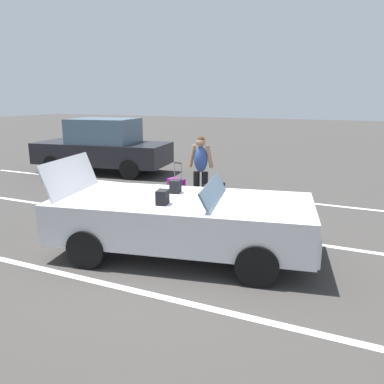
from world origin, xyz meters
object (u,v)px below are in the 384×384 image
Objects in this scene: convertible_car at (194,220)px; parked_sedan_near at (103,146)px; duffel_bag at (179,211)px; suitcase_large_black at (214,201)px; suitcase_medium_bright at (176,191)px; traveler_person at (201,167)px.

parked_sedan_near is at bearing 126.51° from convertible_car.
parked_sedan_near is (-4.55, 3.52, 0.73)m from duffel_bag.
suitcase_large_black is 1.35m from suitcase_medium_bright.
suitcase_large_black is 0.16× the size of parked_sedan_near.
suitcase_large_black is at bearing 80.59° from suitcase_medium_bright.
traveler_person reaches higher than suitcase_large_black.
traveler_person is (0.60, 0.10, 0.62)m from suitcase_medium_bright.
traveler_person is 5.23m from parked_sedan_near.
suitcase_medium_bright is 1.47× the size of duffel_bag.
convertible_car is 3.08m from suitcase_medium_bright.
parked_sedan_near is (-4.61, 2.46, -0.04)m from traveler_person.
convertible_car is 2.02m from duffel_bag.
convertible_car reaches higher than suitcase_medium_bright.
suitcase_large_black is at bearing 26.85° from duffel_bag.
suitcase_medium_bright is at bearing 139.98° from parked_sedan_near.
convertible_car is 0.93× the size of parked_sedan_near.
suitcase_medium_bright is 0.22× the size of parked_sedan_near.
duffel_bag is (-1.07, 1.65, -0.43)m from convertible_car.
convertible_car is 6.39× the size of duffel_bag.
parked_sedan_near is at bearing 142.30° from duffel_bag.
convertible_car is 7.64m from parked_sedan_near.
traveler_person is 0.35× the size of parked_sedan_near.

